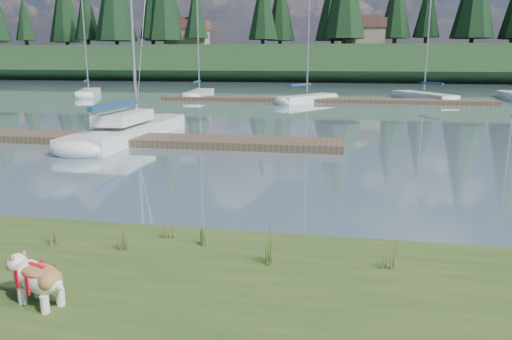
# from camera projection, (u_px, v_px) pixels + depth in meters

# --- Properties ---
(ground) EXTENTS (200.00, 200.00, 0.00)m
(ground) POSITION_uv_depth(u_px,v_px,m) (297.00, 102.00, 39.79)
(ground) COLOR slate
(ground) RESTS_ON ground
(ridge) EXTENTS (200.00, 20.00, 5.00)m
(ridge) POSITION_uv_depth(u_px,v_px,m) (325.00, 63.00, 80.48)
(ridge) COLOR #1C351A
(ridge) RESTS_ON ground
(bulldog) EXTENTS (1.01, 0.65, 0.60)m
(bulldog) POSITION_uv_depth(u_px,v_px,m) (38.00, 277.00, 6.31)
(bulldog) COLOR silver
(bulldog) RESTS_ON bank
(sailboat_main) EXTENTS (2.06, 9.97, 14.21)m
(sailboat_main) POSITION_uv_depth(u_px,v_px,m) (137.00, 126.00, 22.44)
(sailboat_main) COLOR silver
(sailboat_main) RESTS_ON ground
(dock_near) EXTENTS (16.00, 2.00, 0.30)m
(dock_near) POSITION_uv_depth(u_px,v_px,m) (145.00, 140.00, 20.33)
(dock_near) COLOR #4C3D2C
(dock_near) RESTS_ON ground
(dock_far) EXTENTS (26.00, 2.20, 0.30)m
(dock_far) POSITION_uv_depth(u_px,v_px,m) (322.00, 100.00, 39.40)
(dock_far) COLOR #4C3D2C
(dock_far) RESTS_ON ground
(sailboat_bg_0) EXTENTS (4.06, 7.36, 10.73)m
(sailboat_bg_0) POSITION_uv_depth(u_px,v_px,m) (90.00, 92.00, 46.02)
(sailboat_bg_0) COLOR silver
(sailboat_bg_0) RESTS_ON ground
(sailboat_bg_1) EXTENTS (2.42, 7.95, 11.69)m
(sailboat_bg_1) POSITION_uv_depth(u_px,v_px,m) (201.00, 93.00, 44.79)
(sailboat_bg_1) COLOR silver
(sailboat_bg_1) RESTS_ON ground
(sailboat_bg_2) EXTENTS (4.89, 6.72, 10.70)m
(sailboat_bg_2) POSITION_uv_depth(u_px,v_px,m) (312.00, 98.00, 39.34)
(sailboat_bg_2) COLOR silver
(sailboat_bg_2) RESTS_ON ground
(sailboat_bg_3) EXTENTS (5.05, 8.00, 11.94)m
(sailboat_bg_3) POSITION_uv_depth(u_px,v_px,m) (419.00, 95.00, 42.19)
(sailboat_bg_3) COLOR silver
(sailboat_bg_3) RESTS_ON ground
(weed_0) EXTENTS (0.17, 0.14, 0.50)m
(weed_0) POSITION_uv_depth(u_px,v_px,m) (122.00, 238.00, 8.15)
(weed_0) COLOR #475B23
(weed_0) RESTS_ON bank
(weed_1) EXTENTS (0.17, 0.14, 0.47)m
(weed_1) POSITION_uv_depth(u_px,v_px,m) (170.00, 228.00, 8.66)
(weed_1) COLOR #475B23
(weed_1) RESTS_ON bank
(weed_2) EXTENTS (0.17, 0.14, 0.77)m
(weed_2) POSITION_uv_depth(u_px,v_px,m) (268.00, 243.00, 7.59)
(weed_2) COLOR #475B23
(weed_2) RESTS_ON bank
(weed_3) EXTENTS (0.17, 0.14, 0.51)m
(weed_3) POSITION_uv_depth(u_px,v_px,m) (53.00, 232.00, 8.40)
(weed_3) COLOR #475B23
(weed_3) RESTS_ON bank
(weed_4) EXTENTS (0.17, 0.14, 0.50)m
(weed_4) POSITION_uv_depth(u_px,v_px,m) (205.00, 233.00, 8.37)
(weed_4) COLOR #475B23
(weed_4) RESTS_ON bank
(weed_5) EXTENTS (0.17, 0.14, 0.53)m
(weed_5) POSITION_uv_depth(u_px,v_px,m) (389.00, 254.00, 7.45)
(weed_5) COLOR #475B23
(weed_5) RESTS_ON bank
(mud_lip) EXTENTS (60.00, 0.50, 0.14)m
(mud_lip) POSITION_uv_depth(u_px,v_px,m) (124.00, 239.00, 9.47)
(mud_lip) COLOR #33281C
(mud_lip) RESTS_ON ground
(conifer_1) EXTENTS (4.40, 4.40, 11.30)m
(conifer_1) POSITION_uv_depth(u_px,v_px,m) (86.00, 10.00, 83.74)
(conifer_1) COLOR #382619
(conifer_1) RESTS_ON ridge
(conifer_3) EXTENTS (4.84, 4.84, 12.25)m
(conifer_3) POSITION_uv_depth(u_px,v_px,m) (263.00, 4.00, 79.26)
(conifer_3) COLOR #382619
(conifer_3) RESTS_ON ridge
(conifer_5) EXTENTS (3.96, 3.96, 10.35)m
(conifer_5) POSITION_uv_depth(u_px,v_px,m) (428.00, 6.00, 73.09)
(conifer_5) COLOR #382619
(conifer_5) RESTS_ON ridge
(house_0) EXTENTS (6.30, 5.30, 4.65)m
(house_0) POSITION_uv_depth(u_px,v_px,m) (187.00, 33.00, 80.45)
(house_0) COLOR gray
(house_0) RESTS_ON ridge
(house_1) EXTENTS (6.30, 5.30, 4.65)m
(house_1) POSITION_uv_depth(u_px,v_px,m) (364.00, 32.00, 76.43)
(house_1) COLOR gray
(house_1) RESTS_ON ridge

